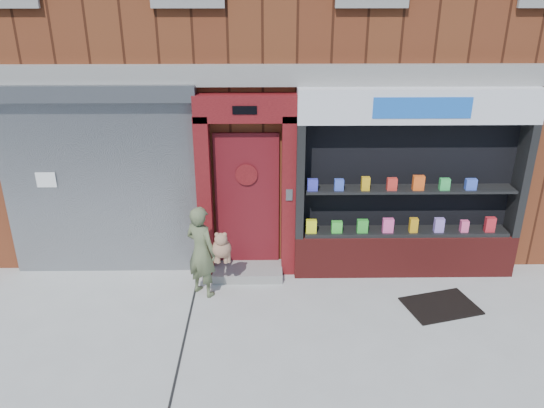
{
  "coord_description": "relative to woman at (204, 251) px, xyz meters",
  "views": [
    {
      "loc": [
        -0.46,
        -5.73,
        4.39
      ],
      "look_at": [
        -0.37,
        1.0,
        1.55
      ],
      "focal_mm": 35.0,
      "sensor_mm": 36.0,
      "label": 1
    }
  ],
  "objects": [
    {
      "name": "shutter_bay",
      "position": [
        -1.62,
        0.74,
        0.99
      ],
      "size": [
        3.1,
        0.3,
        3.04
      ],
      "color": "gray",
      "rests_on": "ground"
    },
    {
      "name": "building",
      "position": [
        1.38,
        4.8,
        3.27
      ],
      "size": [
        12.0,
        8.16,
        8.0
      ],
      "color": "#5D2815",
      "rests_on": "ground"
    },
    {
      "name": "woman",
      "position": [
        0.0,
        0.0,
        0.0
      ],
      "size": [
        0.76,
        0.58,
        1.43
      ],
      "color": "#586241",
      "rests_on": "ground"
    },
    {
      "name": "ground",
      "position": [
        1.38,
        -1.19,
        -0.73
      ],
      "size": [
        80.0,
        80.0,
        0.0
      ],
      "primitive_type": "plane",
      "color": "#9E9E99",
      "rests_on": "ground"
    },
    {
      "name": "doormat",
      "position": [
        3.47,
        -0.41,
        -0.71
      ],
      "size": [
        1.15,
        0.94,
        0.03
      ],
      "primitive_type": "cube",
      "rotation": [
        0.0,
        0.0,
        0.26
      ],
      "color": "black",
      "rests_on": "ground"
    },
    {
      "name": "pharmacy_bay",
      "position": [
        3.12,
        0.62,
        0.65
      ],
      "size": [
        3.5,
        0.41,
        3.0
      ],
      "color": "maroon",
      "rests_on": "ground"
    },
    {
      "name": "red_door_bay",
      "position": [
        0.63,
        0.67,
        0.73
      ],
      "size": [
        1.52,
        0.58,
        2.9
      ],
      "color": "#500D10",
      "rests_on": "ground"
    }
  ]
}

